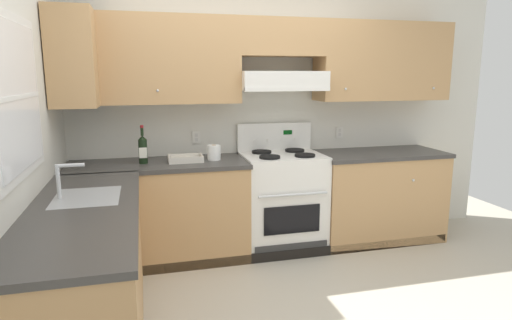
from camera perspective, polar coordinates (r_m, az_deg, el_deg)
The scene contains 9 objects.
ground_plane at distance 3.25m, azimuth 3.54°, elevation -19.99°, with size 7.04×7.04×0.00m, color #B2AA99.
wall_back at distance 4.37m, azimuth 2.67°, elevation 8.48°, with size 4.68×0.57×2.55m.
wall_left at distance 2.97m, azimuth -28.33°, elevation 3.34°, with size 0.47×4.00×2.55m.
counter_back_run at distance 4.22m, azimuth 1.26°, elevation -5.81°, with size 3.60×0.65×0.91m.
counter_left_run at distance 2.93m, azimuth -20.93°, elevation -14.22°, with size 0.63×1.91×1.13m.
stove at distance 4.27m, azimuth 3.41°, elevation -5.24°, with size 0.76×0.62×1.20m.
wine_bottle at distance 3.94m, azimuth -14.49°, elevation 1.45°, with size 0.08×0.08×0.34m.
bowl at distance 3.96m, azimuth -9.14°, elevation 0.06°, with size 0.30×0.20×0.06m.
paper_towel_roll at distance 4.01m, azimuth -5.49°, elevation 0.99°, with size 0.12×0.12×0.14m.
Camera 1 is at (-0.88, -2.64, 1.67)m, focal length 30.79 mm.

